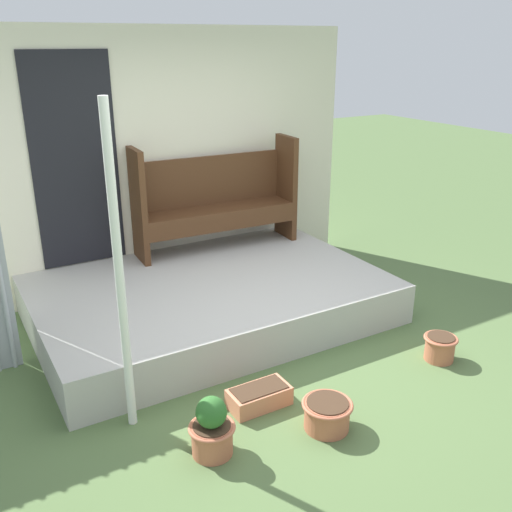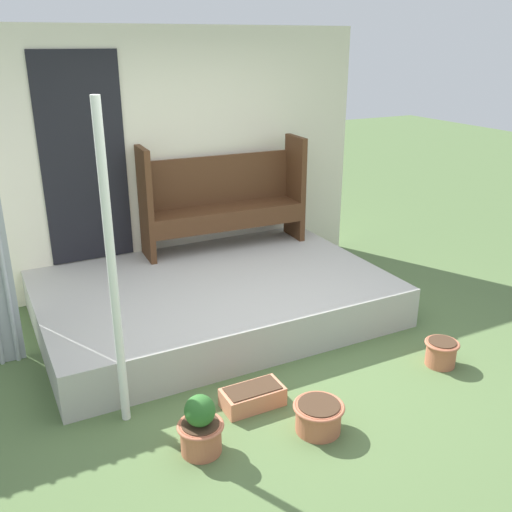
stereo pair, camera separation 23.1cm
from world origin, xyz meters
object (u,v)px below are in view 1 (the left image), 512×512
(support_post, at_px, (120,277))
(bench, at_px, (215,196))
(flower_pot_right, at_px, (440,347))
(flower_pot_left, at_px, (212,429))
(planter_box_rect, at_px, (259,397))
(flower_pot_middle, at_px, (327,413))

(support_post, bearing_deg, bench, 50.31)
(bench, height_order, flower_pot_right, bench)
(flower_pot_left, relative_size, flower_pot_right, 1.48)
(support_post, xyz_separation_m, flower_pot_right, (2.44, -0.47, -0.97))
(planter_box_rect, bearing_deg, flower_pot_left, -151.09)
(flower_pot_middle, xyz_separation_m, planter_box_rect, (-0.27, 0.45, -0.04))
(planter_box_rect, bearing_deg, support_post, 162.22)
(flower_pot_left, distance_m, flower_pot_right, 2.11)
(planter_box_rect, bearing_deg, bench, 70.57)
(support_post, relative_size, flower_pot_right, 7.89)
(flower_pot_right, bearing_deg, flower_pot_left, -177.79)
(flower_pot_middle, distance_m, flower_pot_right, 1.35)
(flower_pot_left, distance_m, flower_pot_middle, 0.80)
(flower_pot_left, xyz_separation_m, flower_pot_right, (2.11, 0.08, -0.06))
(flower_pot_right, bearing_deg, support_post, 169.07)
(flower_pot_right, bearing_deg, bench, 108.14)
(flower_pot_left, bearing_deg, flower_pot_middle, -11.85)
(flower_pot_middle, bearing_deg, support_post, 147.27)
(flower_pot_right, bearing_deg, flower_pot_middle, -169.57)
(bench, height_order, flower_pot_left, bench)
(flower_pot_middle, xyz_separation_m, flower_pot_right, (1.33, 0.24, 0.00))
(bench, bearing_deg, flower_pot_middle, -98.18)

